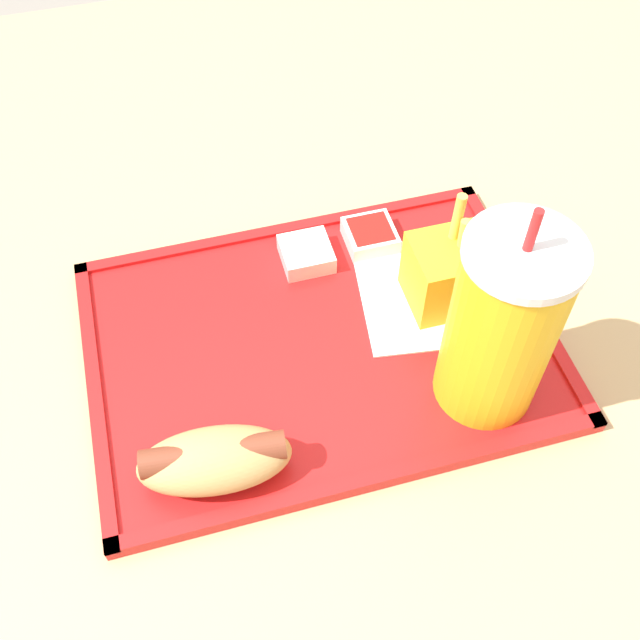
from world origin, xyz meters
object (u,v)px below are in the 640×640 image
object	(u,v)px
hot_dog_far	(215,459)
sauce_cup_mayo	(306,253)
sauce_cup_ketchup	(370,235)
fries_carton	(452,272)
soda_cup	(502,326)

from	to	relation	value
hot_dog_far	sauce_cup_mayo	distance (m)	0.23
sauce_cup_ketchup	hot_dog_far	bearing A→B (deg)	46.91
fries_carton	sauce_cup_mayo	xyz separation A→B (m)	(0.11, -0.08, -0.03)
fries_carton	sauce_cup_mayo	world-z (taller)	fries_carton
soda_cup	hot_dog_far	distance (m)	0.24
fries_carton	sauce_cup_ketchup	xyz separation A→B (m)	(0.05, -0.08, -0.03)
soda_cup	hot_dog_far	bearing A→B (deg)	4.57
sauce_cup_mayo	sauce_cup_ketchup	size ratio (longest dim) A/B	1.00
soda_cup	hot_dog_far	size ratio (longest dim) A/B	1.69
soda_cup	fries_carton	xyz separation A→B (m)	(-0.01, -0.10, -0.05)
sauce_cup_mayo	sauce_cup_ketchup	world-z (taller)	same
sauce_cup_mayo	hot_dog_far	bearing A→B (deg)	57.79
hot_dog_far	sauce_cup_ketchup	world-z (taller)	hot_dog_far
hot_dog_far	sauce_cup_ketchup	size ratio (longest dim) A/B	2.63
sauce_cup_mayo	soda_cup	bearing A→B (deg)	120.95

